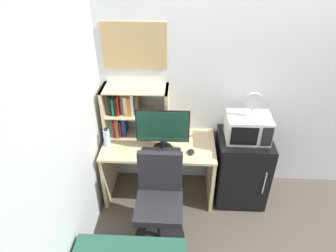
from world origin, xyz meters
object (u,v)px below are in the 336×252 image
monitor (163,129)px  hutch_bookshelf (128,109)px  computer_mouse (191,152)px  mini_fridge (241,168)px  desk_fan (254,103)px  water_bottle (107,137)px  desk_chair (160,205)px  wall_corkboard (135,46)px  keyboard (161,152)px  microwave (248,128)px

monitor → hutch_bookshelf: bearing=145.6°
monitor → computer_mouse: 0.38m
hutch_bookshelf → mini_fridge: size_ratio=0.85×
mini_fridge → desk_fan: size_ratio=3.04×
water_bottle → desk_fan: desk_fan is taller
monitor → desk_fan: (0.89, 0.10, 0.26)m
computer_mouse → mini_fridge: mini_fridge is taller
desk_fan → desk_chair: desk_fan is taller
hutch_bookshelf → water_bottle: bearing=-130.2°
desk_fan → wall_corkboard: size_ratio=0.42×
desk_fan → wall_corkboard: wall_corkboard is taller
computer_mouse → desk_fan: size_ratio=0.37×
keyboard → water_bottle: size_ratio=1.91×
water_bottle → wall_corkboard: (0.30, 0.36, 0.87)m
monitor → mini_fridge: size_ratio=0.67×
microwave → water_bottle: bearing=-177.3°
computer_mouse → monitor: bearing=168.6°
monitor → desk_chair: 0.75m
monitor → desk_fan: desk_fan is taller
wall_corkboard → desk_fan: bearing=-14.0°
microwave → desk_chair: size_ratio=0.46×
computer_mouse → water_bottle: bearing=174.0°
wall_corkboard → hutch_bookshelf: bearing=-128.2°
microwave → desk_fan: 0.29m
hutch_bookshelf → microwave: hutch_bookshelf is taller
mini_fridge → wall_corkboard: (-1.17, 0.29, 1.29)m
hutch_bookshelf → keyboard: bearing=-42.5°
hutch_bookshelf → wall_corkboard: (0.10, 0.12, 0.66)m
desk_fan → hutch_bookshelf: bearing=172.3°
mini_fridge → desk_chair: bearing=-145.2°
hutch_bookshelf → desk_chair: 1.07m
water_bottle → desk_fan: size_ratio=0.80×
keyboard → water_bottle: (-0.58, 0.11, 0.09)m
keyboard → desk_chair: desk_chair is taller
mini_fridge → desk_chair: size_ratio=0.85×
computer_mouse → mini_fridge: 0.69m
hutch_bookshelf → wall_corkboard: 0.68m
water_bottle → mini_fridge: size_ratio=0.26×
water_bottle → desk_chair: bearing=-42.5°
hutch_bookshelf → computer_mouse: bearing=-25.6°
keyboard → mini_fridge: 0.96m
mini_fridge → desk_fan: 0.83m
keyboard → microwave: 0.93m
keyboard → computer_mouse: size_ratio=4.15×
mini_fridge → water_bottle: bearing=-177.4°
keyboard → hutch_bookshelf: bearing=137.5°
computer_mouse → desk_chair: (-0.30, -0.45, -0.32)m
computer_mouse → hutch_bookshelf: bearing=154.4°
hutch_bookshelf → keyboard: (0.38, -0.35, -0.30)m
hutch_bookshelf → monitor: hutch_bookshelf is taller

